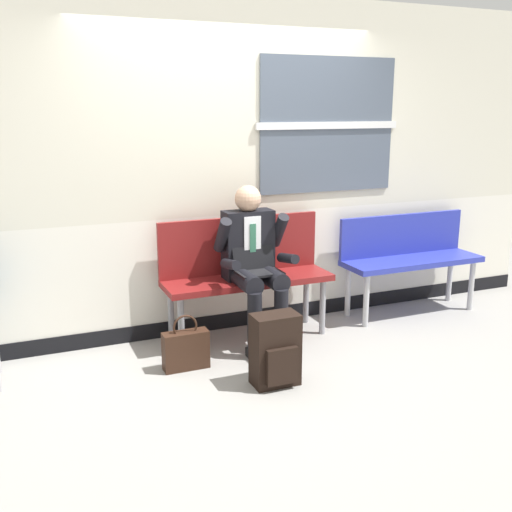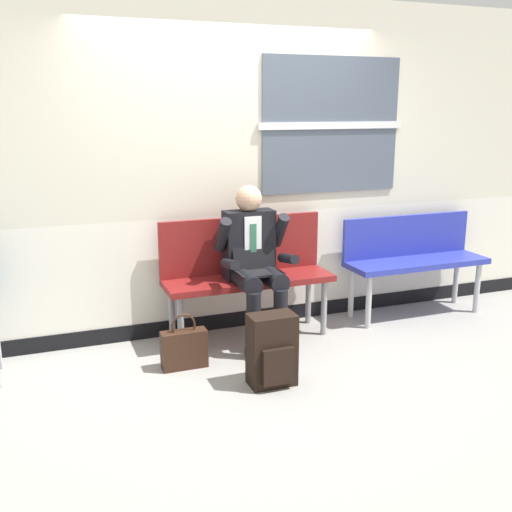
% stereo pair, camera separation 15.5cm
% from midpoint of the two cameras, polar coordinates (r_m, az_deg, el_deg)
% --- Properties ---
extents(ground_plane, '(18.00, 18.00, 0.00)m').
position_cam_midpoint_polar(ground_plane, '(4.66, 1.71, -9.58)').
color(ground_plane, gray).
extents(station_wall, '(6.27, 0.17, 2.74)m').
position_cam_midpoint_polar(station_wall, '(5.01, -1.38, 8.28)').
color(station_wall, beige).
rests_on(station_wall, ground).
extents(bench_with_person, '(1.38, 0.42, 0.99)m').
position_cam_midpoint_polar(bench_with_person, '(4.90, -0.09, -1.07)').
color(bench_with_person, maroon).
rests_on(bench_with_person, ground).
extents(bench_empty, '(1.32, 0.42, 0.90)m').
position_cam_midpoint_polar(bench_empty, '(5.67, 15.47, 0.14)').
color(bench_empty, '#28339E').
rests_on(bench_empty, ground).
extents(person_seated, '(0.57, 0.70, 1.27)m').
position_cam_midpoint_polar(person_seated, '(4.69, 0.81, -0.52)').
color(person_seated, black).
rests_on(person_seated, ground).
extents(backpack, '(0.32, 0.23, 0.51)m').
position_cam_midpoint_polar(backpack, '(4.14, 2.65, -9.03)').
color(backpack, black).
rests_on(backpack, ground).
extents(handbag, '(0.33, 0.12, 0.42)m').
position_cam_midpoint_polar(handbag, '(4.45, -5.86, -8.75)').
color(handbag, '#331E14').
rests_on(handbag, ground).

